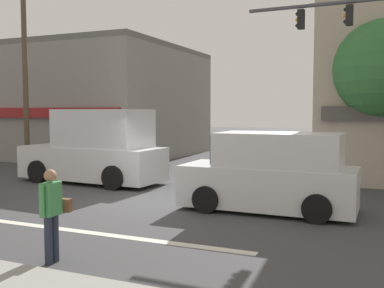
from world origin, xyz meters
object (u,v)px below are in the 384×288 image
object	(u,v)px
box_truck_crossing_rightbound	(96,149)
van_crossing_leftbound	(271,174)
traffic_light_mast	(373,60)
street_tree	(384,70)
sedan_crossing_center	(265,156)
utility_pole_near_left	(25,72)
pedestrian_foreground_with_bag	(52,210)

from	to	relation	value
box_truck_crossing_rightbound	van_crossing_leftbound	distance (m)	7.47
box_truck_crossing_rightbound	van_crossing_leftbound	xyz separation A→B (m)	(7.15, -2.15, -0.25)
traffic_light_mast	van_crossing_leftbound	world-z (taller)	traffic_light_mast
box_truck_crossing_rightbound	street_tree	bearing A→B (deg)	16.94
traffic_light_mast	sedan_crossing_center	size ratio (longest dim) A/B	1.49
utility_pole_near_left	box_truck_crossing_rightbound	distance (m)	5.30
sedan_crossing_center	pedestrian_foreground_with_bag	xyz separation A→B (m)	(-0.59, -12.98, 0.24)
traffic_light_mast	van_crossing_leftbound	xyz separation A→B (m)	(-2.39, -2.63, -3.17)
street_tree	box_truck_crossing_rightbound	xyz separation A→B (m)	(-9.82, -2.99, -2.85)
traffic_light_mast	box_truck_crossing_rightbound	distance (m)	9.99
utility_pole_near_left	traffic_light_mast	xyz separation A→B (m)	(13.74, -0.44, -0.18)
traffic_light_mast	box_truck_crossing_rightbound	bearing A→B (deg)	-177.15
sedan_crossing_center	pedestrian_foreground_with_bag	size ratio (longest dim) A/B	2.48
traffic_light_mast	van_crossing_leftbound	size ratio (longest dim) A/B	1.35
utility_pole_near_left	van_crossing_leftbound	world-z (taller)	utility_pole_near_left
box_truck_crossing_rightbound	utility_pole_near_left	bearing A→B (deg)	167.68
box_truck_crossing_rightbound	pedestrian_foreground_with_bag	size ratio (longest dim) A/B	3.42
van_crossing_leftbound	sedan_crossing_center	bearing A→B (deg)	105.17
street_tree	utility_pole_near_left	world-z (taller)	utility_pole_near_left
traffic_light_mast	van_crossing_leftbound	distance (m)	4.76
traffic_light_mast	pedestrian_foreground_with_bag	distance (m)	10.14
traffic_light_mast	sedan_crossing_center	world-z (taller)	traffic_light_mast
pedestrian_foreground_with_bag	van_crossing_leftbound	bearing A→B (deg)	65.13
van_crossing_leftbound	sedan_crossing_center	xyz separation A→B (m)	(-2.00, 7.38, -0.29)
utility_pole_near_left	sedan_crossing_center	size ratio (longest dim) A/B	2.03
street_tree	box_truck_crossing_rightbound	distance (m)	10.66
sedan_crossing_center	street_tree	bearing A→B (deg)	-25.59
box_truck_crossing_rightbound	sedan_crossing_center	bearing A→B (deg)	45.44
utility_pole_near_left	sedan_crossing_center	distance (m)	10.92
box_truck_crossing_rightbound	pedestrian_foreground_with_bag	distance (m)	8.99
van_crossing_leftbound	traffic_light_mast	bearing A→B (deg)	47.67
utility_pole_near_left	box_truck_crossing_rightbound	xyz separation A→B (m)	(4.19, -0.91, -3.11)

